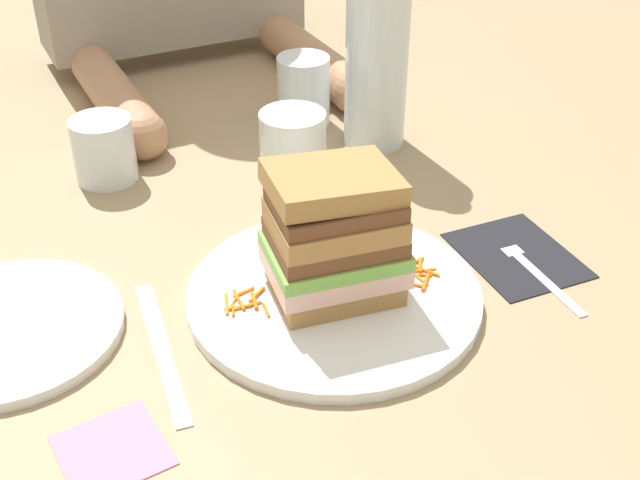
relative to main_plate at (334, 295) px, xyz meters
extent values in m
plane|color=#9E8460|center=(0.01, 0.02, -0.01)|extent=(3.00, 3.00, 0.00)
cylinder|color=white|center=(0.00, 0.00, 0.00)|extent=(0.28, 0.28, 0.01)
cube|color=#A87A42|center=(0.00, 0.00, 0.02)|extent=(0.12, 0.10, 0.02)
cube|color=beige|center=(0.00, 0.00, 0.04)|extent=(0.13, 0.11, 0.02)
cube|color=#7AB74C|center=(0.00, 0.00, 0.05)|extent=(0.13, 0.11, 0.01)
cube|color=brown|center=(0.00, 0.00, 0.07)|extent=(0.13, 0.10, 0.02)
cube|color=#A87A42|center=(0.00, 0.00, 0.09)|extent=(0.12, 0.10, 0.02)
cube|color=brown|center=(0.00, 0.00, 0.10)|extent=(0.12, 0.10, 0.01)
cube|color=#A87A42|center=(0.00, 0.01, 0.12)|extent=(0.13, 0.10, 0.03)
cylinder|color=orange|center=(-0.08, 0.01, 0.01)|extent=(0.03, 0.00, 0.00)
cylinder|color=orange|center=(-0.08, 0.02, 0.01)|extent=(0.01, 0.03, 0.00)
cylinder|color=orange|center=(-0.09, 0.02, 0.01)|extent=(0.01, 0.03, 0.00)
cylinder|color=orange|center=(-0.09, 0.03, 0.01)|extent=(0.02, 0.03, 0.00)
cylinder|color=orange|center=(-0.10, 0.01, 0.01)|extent=(0.01, 0.02, 0.00)
cylinder|color=orange|center=(-0.10, 0.02, 0.01)|extent=(0.01, 0.03, 0.00)
cylinder|color=orange|center=(-0.07, 0.02, 0.01)|extent=(0.02, 0.02, 0.00)
cylinder|color=orange|center=(-0.07, 0.00, 0.01)|extent=(0.01, 0.02, 0.00)
cylinder|color=orange|center=(-0.08, 0.03, 0.01)|extent=(0.02, 0.01, 0.00)
cylinder|color=orange|center=(-0.09, 0.01, 0.01)|extent=(0.03, 0.01, 0.00)
cylinder|color=orange|center=(0.07, -0.02, 0.01)|extent=(0.03, 0.03, 0.00)
cylinder|color=orange|center=(0.09, 0.00, 0.01)|extent=(0.02, 0.02, 0.00)
cylinder|color=orange|center=(0.09, -0.02, 0.01)|extent=(0.02, 0.01, 0.00)
cylinder|color=orange|center=(0.09, 0.00, 0.01)|extent=(0.02, 0.01, 0.00)
cylinder|color=orange|center=(0.08, -0.02, 0.01)|extent=(0.01, 0.02, 0.00)
cylinder|color=orange|center=(0.08, 0.01, 0.01)|extent=(0.00, 0.02, 0.00)
cylinder|color=orange|center=(0.09, -0.01, 0.01)|extent=(0.03, 0.01, 0.00)
cylinder|color=orange|center=(0.08, -0.03, 0.01)|extent=(0.02, 0.02, 0.00)
cylinder|color=orange|center=(0.09, -0.01, 0.01)|extent=(0.02, 0.03, 0.00)
cube|color=black|center=(0.20, -0.02, 0.00)|extent=(0.11, 0.14, 0.00)
cube|color=silver|center=(0.20, -0.07, 0.00)|extent=(0.02, 0.11, 0.00)
cube|color=silver|center=(0.21, -0.01, 0.00)|extent=(0.02, 0.02, 0.00)
cylinder|color=silver|center=(0.22, 0.02, 0.00)|extent=(0.01, 0.04, 0.00)
cylinder|color=silver|center=(0.21, 0.02, 0.00)|extent=(0.01, 0.04, 0.00)
cylinder|color=silver|center=(0.20, 0.02, 0.00)|extent=(0.01, 0.04, 0.00)
cylinder|color=silver|center=(0.20, 0.02, 0.00)|extent=(0.01, 0.04, 0.00)
cube|color=silver|center=(-0.18, -0.05, 0.00)|extent=(0.03, 0.10, 0.00)
cube|color=silver|center=(-0.16, 0.05, 0.00)|extent=(0.03, 0.11, 0.00)
cylinder|color=white|center=(0.07, 0.23, 0.04)|extent=(0.08, 0.08, 0.09)
cylinder|color=orange|center=(0.07, 0.23, 0.02)|extent=(0.07, 0.07, 0.06)
cylinder|color=silver|center=(0.20, 0.28, 0.12)|extent=(0.08, 0.08, 0.25)
cylinder|color=silver|center=(0.14, 0.37, 0.04)|extent=(0.07, 0.07, 0.09)
cylinder|color=silver|center=(-0.13, 0.33, 0.03)|extent=(0.07, 0.07, 0.08)
cylinder|color=white|center=(-0.29, 0.09, 0.00)|extent=(0.21, 0.21, 0.01)
cube|color=pink|center=(-0.24, -0.09, 0.00)|extent=(0.08, 0.09, 0.00)
cylinder|color=tan|center=(-0.08, 0.50, 0.02)|extent=(0.06, 0.26, 0.06)
cylinder|color=tan|center=(0.22, 0.50, 0.02)|extent=(0.06, 0.26, 0.06)
sphere|color=tan|center=(-0.08, 0.37, 0.02)|extent=(0.06, 0.06, 0.06)
sphere|color=tan|center=(0.22, 0.37, 0.02)|extent=(0.06, 0.06, 0.06)
camera|label=1|loc=(-0.29, -0.56, 0.48)|focal=46.37mm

